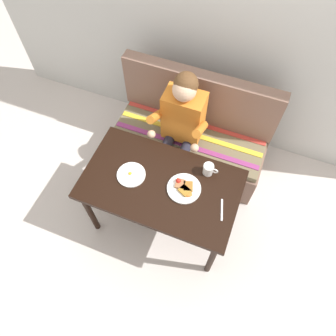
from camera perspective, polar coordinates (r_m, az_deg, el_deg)
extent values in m
plane|color=beige|center=(3.07, -1.03, -9.18)|extent=(8.00, 8.00, 0.00)
cube|color=beige|center=(2.82, 9.17, 25.05)|extent=(4.40, 0.10, 2.60)
cube|color=black|center=(2.42, -1.29, -2.96)|extent=(1.20, 0.70, 0.04)
cylinder|color=black|center=(2.80, -13.82, -7.71)|extent=(0.05, 0.05, 0.69)
cylinder|color=black|center=(2.62, 7.84, -15.81)|extent=(0.05, 0.05, 0.69)
cylinder|color=black|center=(3.01, -8.65, 1.67)|extent=(0.05, 0.05, 0.69)
cylinder|color=black|center=(2.84, 11.31, -5.03)|extent=(0.05, 0.05, 0.69)
cube|color=#7B5C4D|center=(3.21, 3.70, 3.37)|extent=(1.44, 0.56, 0.40)
cube|color=#71664A|center=(3.03, 3.94, 5.82)|extent=(1.40, 0.52, 0.06)
cube|color=#7B5C4D|center=(2.94, 5.75, 12.52)|extent=(1.44, 0.12, 0.54)
cube|color=#93387A|center=(2.92, 3.07, 4.17)|extent=(1.38, 0.05, 0.01)
cube|color=yellow|center=(3.00, 3.98, 6.21)|extent=(1.38, 0.05, 0.01)
cube|color=#C63D33|center=(3.08, 4.85, 8.13)|extent=(1.38, 0.05, 0.01)
cube|color=orange|center=(2.74, 2.81, 9.36)|extent=(0.34, 0.22, 0.48)
sphere|color=#DBAD89|center=(2.49, 2.98, 13.87)|extent=(0.19, 0.19, 0.19)
sphere|color=brown|center=(2.49, 3.25, 14.81)|extent=(0.19, 0.19, 0.19)
cylinder|color=orange|center=(2.65, -2.08, 9.32)|extent=(0.07, 0.29, 0.23)
cylinder|color=orange|center=(2.57, 5.82, 6.93)|extent=(0.07, 0.29, 0.23)
sphere|color=#DBAD89|center=(2.66, -3.01, 6.08)|extent=(0.07, 0.07, 0.07)
sphere|color=#DBAD89|center=(2.58, 4.79, 3.62)|extent=(0.07, 0.07, 0.07)
cylinder|color=#232333|center=(2.85, -0.16, 4.29)|extent=(0.09, 0.34, 0.09)
cylinder|color=#232333|center=(2.99, -1.34, -1.08)|extent=(0.08, 0.08, 0.52)
cube|color=black|center=(3.17, -1.66, -4.07)|extent=(0.09, 0.20, 0.05)
cylinder|color=#232333|center=(2.82, 3.06, 3.26)|extent=(0.09, 0.34, 0.09)
cylinder|color=#232333|center=(2.96, 1.72, -2.12)|extent=(0.08, 0.08, 0.52)
cube|color=black|center=(3.14, 1.22, -5.08)|extent=(0.09, 0.20, 0.05)
cylinder|color=white|center=(2.38, 2.88, -3.69)|extent=(0.26, 0.26, 0.02)
cube|color=#945F24|center=(2.37, 3.64, -3.31)|extent=(0.09, 0.10, 0.02)
cube|color=#9E6E24|center=(2.35, 2.99, -4.06)|extent=(0.10, 0.10, 0.02)
cube|color=#9A613C|center=(2.37, 2.20, -2.87)|extent=(0.08, 0.09, 0.02)
sphere|color=red|center=(2.38, 1.87, -2.32)|extent=(0.04, 0.04, 0.04)
ellipsoid|color=#CC6623|center=(2.34, 3.62, -4.62)|extent=(0.06, 0.05, 0.02)
cylinder|color=white|center=(2.45, -6.62, -1.20)|extent=(0.22, 0.22, 0.01)
ellipsoid|color=white|center=(2.44, -6.65, -1.06)|extent=(0.09, 0.08, 0.01)
sphere|color=yellow|center=(2.43, -6.82, -0.97)|extent=(0.03, 0.03, 0.03)
cylinder|color=white|center=(2.43, 7.24, -0.22)|extent=(0.08, 0.08, 0.10)
cylinder|color=brown|center=(2.39, 7.34, 0.30)|extent=(0.07, 0.07, 0.01)
torus|color=white|center=(2.42, 8.41, -0.54)|extent=(0.05, 0.01, 0.05)
cube|color=silver|center=(2.34, 9.65, -7.40)|extent=(0.06, 0.17, 0.00)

